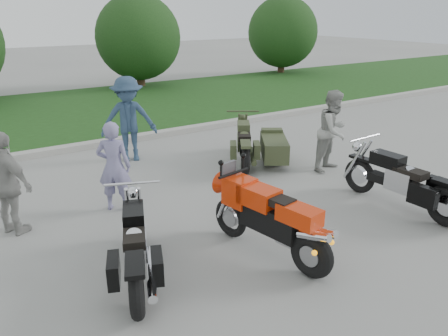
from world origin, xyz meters
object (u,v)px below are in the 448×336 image
person_back (8,184)px  sportbike_red (271,218)px  cruiser_left (136,251)px  cruiser_right (406,184)px  person_denim (129,119)px  cruiser_sidecar (262,147)px  person_grey (333,131)px  person_stripe (114,167)px

person_back → sportbike_red: bearing=-164.5°
cruiser_left → cruiser_right: bearing=15.3°
cruiser_right → person_denim: bearing=117.5°
cruiser_sidecar → person_denim: 3.10m
person_grey → person_denim: (-3.47, 2.98, 0.10)m
cruiser_left → person_denim: size_ratio=1.10×
sportbike_red → person_back: bearing=126.6°
cruiser_left → cruiser_right: cruiser_right is taller
cruiser_right → cruiser_sidecar: (-0.62, 3.31, -0.07)m
cruiser_right → person_back: 6.54m
cruiser_left → person_grey: 5.49m
cruiser_left → cruiser_sidecar: same height
cruiser_right → cruiser_sidecar: cruiser_right is taller
cruiser_sidecar → person_stripe: (-3.62, -0.54, 0.39)m
cruiser_left → sportbike_red: bearing=7.6°
sportbike_red → person_grey: size_ratio=1.22×
sportbike_red → cruiser_right: (2.95, -0.07, -0.13)m
cruiser_right → person_back: size_ratio=1.46×
person_stripe → person_back: (-1.67, 0.03, 0.03)m
person_stripe → person_denim: person_denim is taller
person_grey → person_back: person_grey is taller
cruiser_sidecar → person_denim: person_denim is taller
sportbike_red → cruiser_right: sportbike_red is taller
cruiser_sidecar → person_grey: (1.06, -1.12, 0.47)m
person_grey → person_stripe: bearing=157.8°
person_stripe → person_grey: (4.68, -0.58, 0.08)m
cruiser_sidecar → person_back: (-5.28, -0.51, 0.42)m
person_denim → cruiser_left: bearing=-92.4°
sportbike_red → person_grey: 4.00m
cruiser_left → person_stripe: (0.54, 2.24, 0.36)m
sportbike_red → person_back: 4.03m
cruiser_sidecar → person_stripe: size_ratio=1.32×
cruiser_sidecar → person_stripe: person_stripe is taller
person_grey → cruiser_left: bearing=-177.4°
person_grey → person_back: bearing=159.4°
cruiser_sidecar → cruiser_left: bearing=-113.4°
person_grey → sportbike_red: bearing=-163.1°
cruiser_sidecar → person_denim: size_ratio=1.08×
person_stripe → cruiser_left: bearing=110.1°
cruiser_left → person_denim: bearing=90.9°
person_stripe → person_grey: bearing=-153.6°
sportbike_red → cruiser_sidecar: sportbike_red is taller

